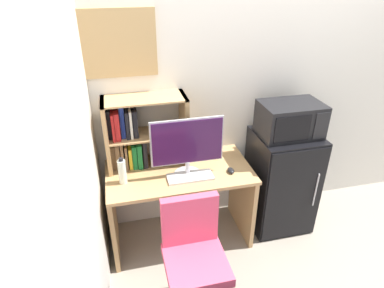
# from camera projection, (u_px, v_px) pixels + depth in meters

# --- Properties ---
(wall_back) EXTENTS (6.40, 0.04, 2.60)m
(wall_back) POSITION_uv_depth(u_px,v_px,m) (317.00, 79.00, 3.02)
(wall_back) COLOR silver
(wall_back) RESTS_ON ground_plane
(wall_left) EXTENTS (0.04, 4.40, 2.60)m
(wall_left) POSITION_uv_depth(u_px,v_px,m) (70.00, 248.00, 1.23)
(wall_left) COLOR silver
(wall_left) RESTS_ON ground_plane
(desk) EXTENTS (1.19, 0.63, 0.73)m
(desk) POSITION_uv_depth(u_px,v_px,m) (180.00, 192.00, 2.84)
(desk) COLOR tan
(desk) RESTS_ON ground_plane
(hutch_bookshelf) EXTENTS (0.66, 0.28, 0.59)m
(hutch_bookshelf) POSITION_uv_depth(u_px,v_px,m) (135.00, 133.00, 2.69)
(hutch_bookshelf) COLOR tan
(hutch_bookshelf) RESTS_ON desk
(monitor) EXTENTS (0.57, 0.21, 0.49)m
(monitor) POSITION_uv_depth(u_px,v_px,m) (187.00, 145.00, 2.55)
(monitor) COLOR #B7B7BC
(monitor) RESTS_ON desk
(keyboard) EXTENTS (0.36, 0.15, 0.02)m
(keyboard) POSITION_uv_depth(u_px,v_px,m) (190.00, 177.00, 2.63)
(keyboard) COLOR silver
(keyboard) RESTS_ON desk
(computer_mouse) EXTENTS (0.05, 0.08, 0.03)m
(computer_mouse) POSITION_uv_depth(u_px,v_px,m) (231.00, 170.00, 2.70)
(computer_mouse) COLOR black
(computer_mouse) RESTS_ON desk
(water_bottle) EXTENTS (0.06, 0.06, 0.22)m
(water_bottle) POSITION_uv_depth(u_px,v_px,m) (122.00, 171.00, 2.53)
(water_bottle) COLOR silver
(water_bottle) RESTS_ON desk
(mini_fridge) EXTENTS (0.54, 0.52, 0.94)m
(mini_fridge) POSITION_uv_depth(u_px,v_px,m) (281.00, 181.00, 3.05)
(mini_fridge) COLOR black
(mini_fridge) RESTS_ON ground_plane
(microwave) EXTENTS (0.50, 0.35, 0.28)m
(microwave) POSITION_uv_depth(u_px,v_px,m) (290.00, 120.00, 2.76)
(microwave) COLOR black
(microwave) RESTS_ON mini_fridge
(desk_chair) EXTENTS (0.47, 0.47, 0.89)m
(desk_chair) POSITION_uv_depth(u_px,v_px,m) (194.00, 266.00, 2.27)
(desk_chair) COLOR black
(desk_chair) RESTS_ON ground_plane
(wall_corkboard) EXTENTS (0.65, 0.02, 0.50)m
(wall_corkboard) POSITION_uv_depth(u_px,v_px,m) (112.00, 44.00, 2.44)
(wall_corkboard) COLOR tan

